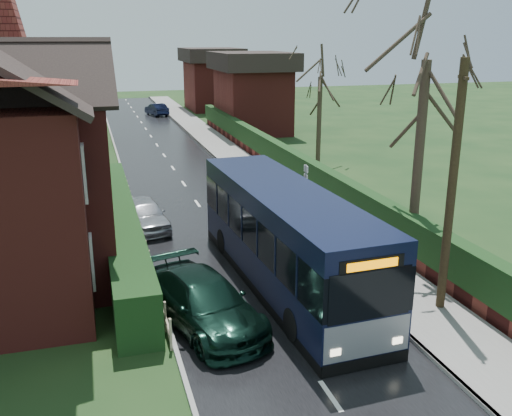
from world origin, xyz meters
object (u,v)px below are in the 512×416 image
object	(u,v)px
car_silver	(144,214)
car_green	(205,302)
telegraph_pole	(452,190)
bus	(286,239)
bus_stop_sign	(306,184)

from	to	relation	value
car_silver	car_green	distance (m)	8.96
car_green	telegraph_pole	bearing A→B (deg)	-23.25
bus	car_green	size ratio (longest dim) A/B	2.17
car_silver	bus_stop_sign	world-z (taller)	bus_stop_sign
car_silver	bus_stop_sign	size ratio (longest dim) A/B	1.49
bus	telegraph_pole	bearing A→B (deg)	-40.60
bus	bus_stop_sign	distance (m)	6.75
car_silver	bus_stop_sign	distance (m)	6.94
bus	bus_stop_sign	bearing A→B (deg)	60.74
bus_stop_sign	car_green	bearing A→B (deg)	-127.61
bus	car_silver	distance (m)	8.02
bus	car_silver	bearing A→B (deg)	115.63
car_green	telegraph_pole	xyz separation A→B (m)	(6.84, -1.04, 2.96)
car_green	bus_stop_sign	distance (m)	10.04
car_green	telegraph_pole	distance (m)	7.52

